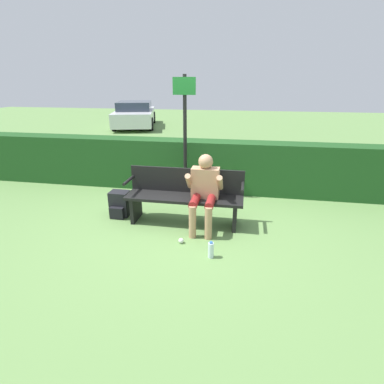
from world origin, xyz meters
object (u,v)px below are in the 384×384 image
(park_bench, at_px, (185,195))
(water_bottle, at_px, (211,250))
(person_seated, at_px, (204,188))
(parked_car, at_px, (135,114))
(signpost, at_px, (185,128))
(backpack, at_px, (120,204))

(park_bench, bearing_deg, water_bottle, -61.24)
(person_seated, distance_m, parked_car, 11.63)
(person_seated, relative_size, water_bottle, 4.96)
(park_bench, distance_m, person_seated, 0.41)
(water_bottle, xyz_separation_m, signpost, (-0.78, 2.18, 1.27))
(park_bench, relative_size, person_seated, 1.62)
(park_bench, distance_m, signpost, 1.49)
(person_seated, relative_size, signpost, 0.50)
(person_seated, bearing_deg, park_bench, 158.14)
(signpost, bearing_deg, backpack, -130.02)
(park_bench, height_order, backpack, park_bench)
(person_seated, xyz_separation_m, backpack, (-1.51, 0.17, -0.46))
(backpack, distance_m, water_bottle, 2.03)
(backpack, bearing_deg, water_bottle, -31.41)
(person_seated, height_order, water_bottle, person_seated)
(person_seated, distance_m, signpost, 1.58)
(backpack, relative_size, water_bottle, 1.85)
(parked_car, bearing_deg, water_bottle, -170.07)
(person_seated, height_order, signpost, signpost)
(park_bench, relative_size, water_bottle, 8.04)
(water_bottle, bearing_deg, backpack, 148.59)
(water_bottle, relative_size, signpost, 0.10)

